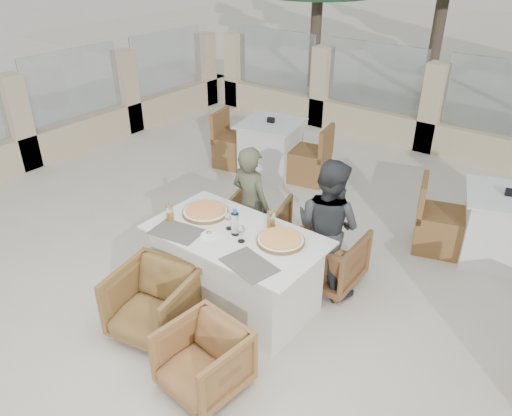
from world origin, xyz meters
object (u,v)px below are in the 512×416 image
Objects in this scene: wine_glass_near at (241,232)px; diner_right at (328,227)px; dining_table at (236,269)px; armchair_near_left at (154,303)px; armchair_near_right at (203,360)px; bg_table_b at (501,228)px; wine_glass_centre at (229,220)px; diner_left at (251,205)px; olive_dish at (209,234)px; pizza_right at (281,239)px; water_bottle at (235,222)px; pizza_left at (205,211)px; beer_glass_right at (271,219)px; beer_glass_left at (170,213)px; bg_table_a at (271,148)px; armchair_far_right at (329,257)px; armchair_far_left at (257,222)px.

diner_right is at bearing 62.26° from wine_glass_near.
armchair_near_left is at bearing -113.11° from dining_table.
bg_table_b is (1.31, 3.21, 0.11)m from armchair_near_right.
armchair_near_right is (0.54, -0.97, -0.59)m from wine_glass_centre.
diner_left is (-0.81, 1.62, 0.37)m from armchair_near_right.
diner_right is at bearing 53.39° from dining_table.
olive_dish is (-0.16, -0.17, 0.41)m from dining_table.
armchair_near_right is at bearing -87.40° from pizza_right.
pizza_left is at bearing 166.39° from water_bottle.
olive_dish is at bearing -43.07° from pizza_left.
wine_glass_centre is 1.67× the size of olive_dish.
beer_glass_right is (0.05, 0.36, -0.02)m from wine_glass_near.
bg_table_b is at bearing 57.60° from pizza_right.
wine_glass_centre is 0.58m from beer_glass_left.
water_bottle is 0.15× the size of bg_table_a.
wine_glass_centre reaches higher than armchair_far_right.
wine_glass_near is (-0.28, -0.20, 0.06)m from pizza_right.
pizza_right is 2.28× the size of wine_glass_centre.
olive_dish is at bearing -151.65° from pizza_right.
water_bottle is 0.39× the size of armchair_far_left.
armchair_near_left is (-0.44, -0.67, -0.55)m from wine_glass_near.
pizza_right reaches higher than armchair_near_left.
pizza_right is 0.43m from water_bottle.
bg_table_a is at bearing 106.89° from beer_glass_left.
armchair_far_left is 1.66m from armchair_near_left.
pizza_right is at bearing -36.29° from beer_glass_right.
olive_dish is at bearing 53.71° from armchair_far_right.
wine_glass_centre is at bearing 124.63° from armchair_near_right.
bg_table_a is (-1.88, 2.44, -0.41)m from pizza_right.
wine_glass_centre is at bearing -147.37° from bg_table_b.
armchair_far_left is (-0.45, 0.91, -0.09)m from dining_table.
armchair_far_left is (-0.85, 0.78, -0.51)m from pizza_right.
water_bottle reaches higher than wine_glass_near.
armchair_near_left is at bearing 60.21° from armchair_far_right.
olive_dish is 0.18× the size of armchair_near_right.
beer_glass_right is 2.57m from bg_table_b.
dining_table and bg_table_b have the same top height.
pizza_left is 0.61m from wine_glass_near.
armchair_near_left reaches higher than armchair_near_right.
pizza_left is at bearing -79.13° from bg_table_a.
wine_glass_centre is 0.38m from beer_glass_right.
beer_glass_right reaches higher than beer_glass_left.
beer_glass_right is 2.85m from bg_table_a.
armchair_far_left is at bearing 137.42° from pizza_right.
wine_glass_near is 1.12m from armchair_far_right.
pizza_left is at bearing 167.02° from dining_table.
dining_table is at bearing 56.73° from diner_right.
armchair_near_left is at bearing 170.55° from armchair_near_right.
bg_table_a is 3.25m from bg_table_b.
diner_left is at bearing -160.79° from bg_table_b.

